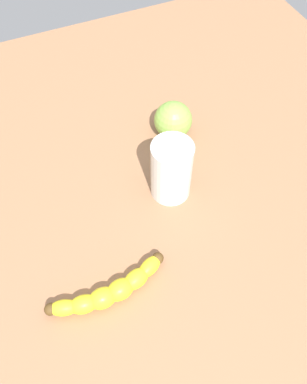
# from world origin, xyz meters

# --- Properties ---
(wooden_tabletop) EXTENTS (1.20, 1.20, 0.03)m
(wooden_tabletop) POSITION_xyz_m (0.00, 0.00, 0.01)
(wooden_tabletop) COLOR #916445
(wooden_tabletop) RESTS_ON ground
(banana) EXTENTS (0.06, 0.20, 0.03)m
(banana) POSITION_xyz_m (0.14, -0.14, 0.05)
(banana) COLOR yellow
(banana) RESTS_ON wooden_tabletop
(smoothie_glass) EXTENTS (0.07, 0.07, 0.12)m
(smoothie_glass) POSITION_xyz_m (-0.01, 0.03, 0.09)
(smoothie_glass) COLOR silver
(smoothie_glass) RESTS_ON wooden_tabletop
(green_apple_fruit) EXTENTS (0.08, 0.08, 0.08)m
(green_apple_fruit) POSITION_xyz_m (-0.14, 0.09, 0.07)
(green_apple_fruit) COLOR #84B747
(green_apple_fruit) RESTS_ON wooden_tabletop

